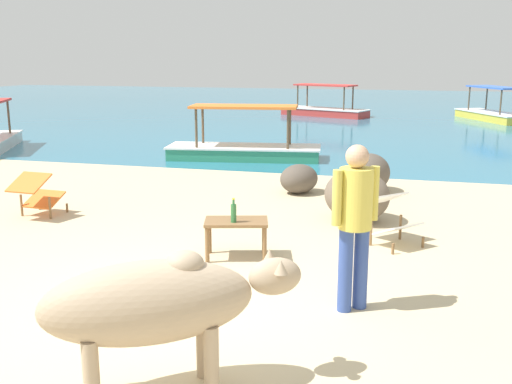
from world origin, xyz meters
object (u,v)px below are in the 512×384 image
at_px(cow, 156,303).
at_px(bottle, 234,213).
at_px(boat_yellow, 492,113).
at_px(deck_chair_near, 389,215).
at_px(boat_red, 325,109).
at_px(deck_chair_far, 37,192).
at_px(boat_green, 244,148).
at_px(person_standing, 355,215).
at_px(low_bench_table, 236,227).

height_order(cow, bottle, cow).
relative_size(bottle, boat_yellow, 0.08).
xyz_separation_m(bottle, deck_chair_near, (1.78, 1.15, -0.21)).
bearing_deg(deck_chair_near, boat_red, 145.60).
distance_m(deck_chair_near, deck_chair_far, 5.27).
distance_m(deck_chair_near, boat_red, 17.40).
bearing_deg(bottle, boat_green, 104.86).
xyz_separation_m(cow, person_standing, (1.21, 1.87, 0.24)).
xyz_separation_m(low_bench_table, deck_chair_near, (1.77, 1.06, -0.01)).
xyz_separation_m(bottle, deck_chair_far, (-3.49, 1.16, -0.21)).
bearing_deg(deck_chair_near, boat_green, 165.95).
bearing_deg(bottle, boat_red, 94.91).
height_order(bottle, boat_green, boat_green).
height_order(deck_chair_near, boat_yellow, boat_yellow).
height_order(person_standing, boat_green, person_standing).
bearing_deg(boat_red, boat_yellow, 20.24).
height_order(person_standing, boat_yellow, person_standing).
relative_size(deck_chair_near, person_standing, 0.57).
bearing_deg(cow, person_standing, 26.90).
relative_size(deck_chair_near, boat_yellow, 0.24).
xyz_separation_m(cow, boat_yellow, (4.63, 21.08, -0.46)).
bearing_deg(cow, boat_green, 72.17).
height_order(cow, boat_yellow, boat_yellow).
bearing_deg(person_standing, low_bench_table, 11.58).
xyz_separation_m(low_bench_table, boat_green, (-1.91, 7.09, -0.14)).
bearing_deg(cow, deck_chair_near, 40.21).
distance_m(cow, person_standing, 2.24).
bearing_deg(cow, bottle, 65.93).
height_order(bottle, deck_chair_far, bottle).
relative_size(low_bench_table, boat_yellow, 0.22).
distance_m(low_bench_table, boat_green, 7.34).
height_order(cow, boat_green, boat_green).
relative_size(person_standing, boat_yellow, 0.43).
bearing_deg(boat_green, boat_yellow, -130.22).
bearing_deg(person_standing, deck_chair_near, -47.17).
bearing_deg(low_bench_table, bottle, -108.38).
xyz_separation_m(deck_chair_near, deck_chair_far, (-5.27, 0.01, 0.00)).
bearing_deg(boat_red, deck_chair_far, -75.32).
height_order(low_bench_table, bottle, bottle).
xyz_separation_m(low_bench_table, bottle, (-0.01, -0.09, 0.20)).
height_order(bottle, boat_yellow, boat_yellow).
bearing_deg(boat_green, deck_chair_far, 67.07).
distance_m(boat_yellow, boat_red, 6.51).
distance_m(person_standing, boat_yellow, 19.52).
xyz_separation_m(deck_chair_far, boat_yellow, (8.43, 16.96, -0.13)).
bearing_deg(person_standing, cow, 106.32).
xyz_separation_m(bottle, boat_green, (-1.90, 7.18, -0.34)).
relative_size(bottle, boat_red, 0.08).
bearing_deg(low_bench_table, deck_chair_far, 147.91).
height_order(bottle, boat_red, boat_red).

